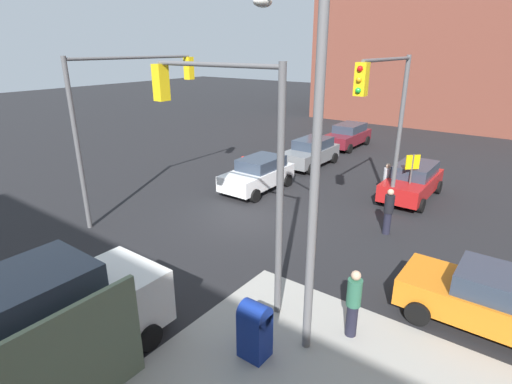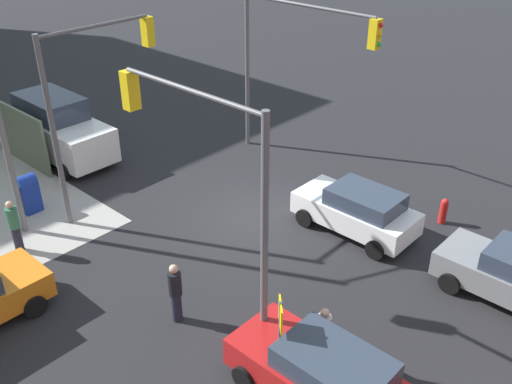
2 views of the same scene
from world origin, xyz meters
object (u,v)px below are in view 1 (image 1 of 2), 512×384
object	(u,v)px
hatchback_gray	(311,152)
hatchback_maroon	(348,135)
pedestrian_waiting	(388,211)
sedan_orange	(496,301)
pedestrian_walking_north	(353,302)
mailbox_blue	(255,328)
traffic_signal_nw_corner	(387,110)
coupe_white	(258,174)
traffic_signal_se_corner	(128,102)
pedestrian_crossing	(387,180)
coupe_red	(412,181)
traffic_signal_ne_corner	(228,139)
street_lamp_corner	(306,153)
van_white_delivery	(38,330)
fire_hydrant	(243,164)

from	to	relation	value
hatchback_gray	hatchback_maroon	distance (m)	5.79
pedestrian_waiting	sedan_orange	bearing A→B (deg)	-43.22
sedan_orange	pedestrian_walking_north	size ratio (longest dim) A/B	2.37
hatchback_maroon	sedan_orange	bearing A→B (deg)	34.96
mailbox_blue	pedestrian_waiting	world-z (taller)	pedestrian_waiting
traffic_signal_nw_corner	coupe_white	size ratio (longest dim) A/B	1.58
traffic_signal_se_corner	hatchback_maroon	size ratio (longest dim) A/B	1.45
traffic_signal_nw_corner	pedestrian_crossing	size ratio (longest dim) A/B	3.85
coupe_red	pedestrian_waiting	distance (m)	4.55
sedan_orange	pedestrian_crossing	xyz separation A→B (m)	(-7.67, -5.47, 0.03)
hatchback_gray	hatchback_maroon	xyz separation A→B (m)	(-5.79, -0.24, 0.00)
traffic_signal_ne_corner	pedestrian_waiting	distance (m)	7.79
mailbox_blue	coupe_white	bearing A→B (deg)	-144.10
street_lamp_corner	pedestrian_walking_north	distance (m)	3.97
traffic_signal_se_corner	pedestrian_crossing	xyz separation A→B (m)	(-7.86, 8.30, -3.80)
coupe_red	hatchback_maroon	xyz separation A→B (m)	(-7.71, -6.77, 0.00)
traffic_signal_nw_corner	hatchback_gray	xyz separation A→B (m)	(-5.79, -6.25, -3.75)
van_white_delivery	pedestrian_waiting	xyz separation A→B (m)	(-11.44, 3.40, -0.33)
coupe_red	pedestrian_crossing	size ratio (longest dim) A/B	2.59
traffic_signal_nw_corner	street_lamp_corner	bearing A→B (deg)	7.20
sedan_orange	coupe_white	size ratio (longest dim) A/B	1.06
hatchback_maroon	van_white_delivery	size ratio (longest dim) A/B	0.83
hatchback_gray	coupe_red	bearing A→B (deg)	73.63
hatchback_gray	van_white_delivery	distance (m)	18.24
mailbox_blue	pedestrian_waiting	bearing A→B (deg)	178.60
hatchback_maroon	pedestrian_walking_north	bearing A→B (deg)	24.73
mailbox_blue	coupe_red	xyz separation A→B (m)	(-12.73, -0.22, 0.08)
van_white_delivery	pedestrian_walking_north	size ratio (longest dim) A/B	2.95
fire_hydrant	pedestrian_crossing	bearing A→B (deg)	95.71
street_lamp_corner	pedestrian_walking_north	world-z (taller)	street_lamp_corner
traffic_signal_nw_corner	fire_hydrant	distance (m)	9.90
sedan_orange	hatchback_maroon	xyz separation A→B (m)	(-16.11, -11.26, 0.00)
pedestrian_walking_north	hatchback_maroon	bearing A→B (deg)	123.12
fire_hydrant	pedestrian_waiting	world-z (taller)	pedestrian_waiting
street_lamp_corner	coupe_white	size ratio (longest dim) A/B	1.95
hatchback_maroon	pedestrian_waiting	xyz separation A→B (m)	(12.23, 7.19, 0.11)
coupe_red	hatchback_gray	bearing A→B (deg)	-106.37
coupe_white	mailbox_blue	bearing A→B (deg)	35.90
sedan_orange	pedestrian_waiting	world-z (taller)	pedestrian_waiting
traffic_signal_nw_corner	mailbox_blue	bearing A→B (deg)	3.23
van_white_delivery	pedestrian_waiting	distance (m)	11.94
street_lamp_corner	pedestrian_walking_north	bearing A→B (deg)	128.95
hatchback_maroon	pedestrian_walking_north	xyz separation A→B (m)	(18.43, 8.49, 0.11)
traffic_signal_ne_corner	pedestrian_walking_north	world-z (taller)	traffic_signal_ne_corner
traffic_signal_nw_corner	traffic_signal_ne_corner	bearing A→B (deg)	-12.88
traffic_signal_se_corner	hatchback_maroon	bearing A→B (deg)	171.25
traffic_signal_se_corner	pedestrian_waiting	world-z (taller)	traffic_signal_se_corner
traffic_signal_se_corner	fire_hydrant	size ratio (longest dim) A/B	6.91
sedan_orange	coupe_white	xyz separation A→B (m)	(-4.97, -11.00, -0.00)
mailbox_blue	fire_hydrant	distance (m)	14.50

